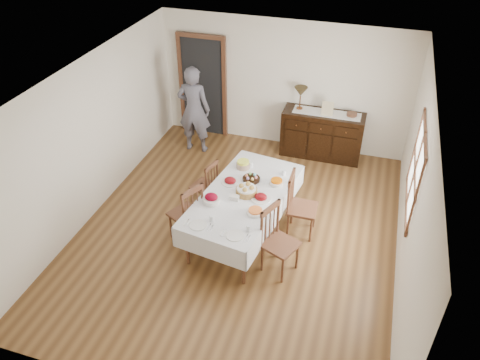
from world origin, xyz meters
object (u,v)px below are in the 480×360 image
(dining_table, at_px, (244,199))
(chair_right_near, at_px, (277,240))
(sideboard, at_px, (322,135))
(person, at_px, (194,107))
(chair_left_near, at_px, (188,212))
(chair_right_far, at_px, (299,205))
(chair_left_far, at_px, (206,184))
(table_lamp, at_px, (301,92))

(dining_table, xyz_separation_m, chair_right_near, (0.68, -0.59, -0.15))
(sideboard, relative_size, person, 0.82)
(chair_left_near, xyz_separation_m, sideboard, (1.58, 3.13, -0.06))
(dining_table, height_order, chair_right_far, chair_right_far)
(dining_table, height_order, sideboard, sideboard)
(chair_left_near, relative_size, chair_right_near, 0.97)
(dining_table, relative_size, chair_right_far, 2.23)
(chair_left_near, bearing_deg, chair_left_far, -151.17)
(chair_left_near, relative_size, person, 0.55)
(dining_table, bearing_deg, chair_left_far, 157.15)
(chair_left_far, height_order, chair_right_near, chair_right_near)
(chair_right_far, height_order, table_lamp, table_lamp)
(chair_left_near, xyz_separation_m, person, (-0.92, 2.61, 0.43))
(chair_right_near, bearing_deg, chair_right_far, 14.07)
(chair_left_near, relative_size, table_lamp, 2.31)
(chair_right_far, xyz_separation_m, table_lamp, (-0.53, 2.49, 0.75))
(chair_right_far, bearing_deg, chair_left_near, 111.75)
(dining_table, distance_m, chair_left_far, 0.99)
(dining_table, relative_size, chair_right_near, 2.25)
(chair_left_far, distance_m, sideboard, 2.77)
(dining_table, relative_size, person, 1.27)
(dining_table, height_order, chair_right_near, chair_right_near)
(chair_left_near, distance_m, chair_right_near, 1.49)
(chair_left_far, xyz_separation_m, chair_right_near, (1.50, -1.09, 0.09))
(person, distance_m, table_lamp, 2.11)
(chair_right_near, height_order, table_lamp, table_lamp)
(sideboard, bearing_deg, chair_right_far, -89.32)
(dining_table, xyz_separation_m, chair_right_far, (0.82, 0.30, -0.14))
(person, bearing_deg, chair_right_near, 126.00)
(chair_right_near, height_order, person, person)
(dining_table, bearing_deg, sideboard, 82.29)
(sideboard, bearing_deg, chair_left_far, -125.65)
(chair_right_far, height_order, person, person)
(chair_right_far, height_order, sideboard, chair_right_far)
(chair_right_far, bearing_deg, person, 51.56)
(chair_right_near, bearing_deg, sideboard, 21.00)
(chair_left_far, bearing_deg, dining_table, 73.57)
(chair_right_near, distance_m, table_lamp, 3.48)
(sideboard, height_order, person, person)
(sideboard, bearing_deg, chair_left_near, -116.82)
(dining_table, height_order, chair_left_near, chair_left_near)
(chair_left_far, distance_m, chair_right_far, 1.66)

